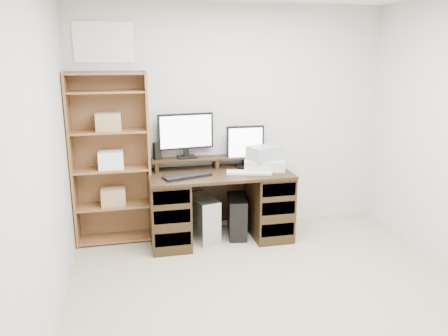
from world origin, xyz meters
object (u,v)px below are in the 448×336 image
object	(u,v)px
printer	(264,164)
monitor_wide	(186,133)
tower_silver	(203,218)
tower_black	(237,216)
desk	(220,204)
monitor_small	(245,145)
bookshelf	(111,158)

from	to	relation	value
printer	monitor_wide	bearing A→B (deg)	-179.21
tower_silver	tower_black	size ratio (longest dim) A/B	1.00
monitor_wide	desk	bearing A→B (deg)	-45.46
monitor_wide	monitor_small	world-z (taller)	monitor_wide
desk	tower_black	distance (m)	0.27
monitor_small	tower_black	distance (m)	0.80
tower_silver	bookshelf	distance (m)	1.17
monitor_wide	bookshelf	xyz separation A→B (m)	(-0.80, -0.05, -0.22)
monitor_small	tower_silver	world-z (taller)	monitor_small
monitor_wide	printer	xyz separation A→B (m)	(0.82, -0.24, -0.34)
desk	monitor_small	distance (m)	0.71
monitor_small	printer	xyz separation A→B (m)	(0.18, -0.15, -0.20)
printer	tower_silver	bearing A→B (deg)	-163.01
desk	tower_black	world-z (taller)	desk
desk	tower_silver	size ratio (longest dim) A/B	3.17
tower_black	bookshelf	world-z (taller)	bookshelf
tower_black	bookshelf	distance (m)	1.50
printer	desk	bearing A→B (deg)	-160.70
tower_silver	bookshelf	size ratio (longest dim) A/B	0.26
tower_silver	tower_black	world-z (taller)	tower_silver
monitor_wide	tower_black	xyz separation A→B (m)	(0.52, -0.22, -0.92)
printer	tower_black	size ratio (longest dim) A/B	0.91
monitor_small	tower_silver	distance (m)	0.93
monitor_wide	monitor_small	size ratio (longest dim) A/B	1.33
printer	tower_silver	world-z (taller)	printer
monitor_small	bookshelf	xyz separation A→B (m)	(-1.44, 0.04, -0.08)
desk	monitor_small	size ratio (longest dim) A/B	3.28
tower_silver	bookshelf	xyz separation A→B (m)	(-0.93, 0.19, 0.68)
tower_black	desk	bearing A→B (deg)	-160.85
desk	tower_silver	bearing A→B (deg)	173.78
desk	tower_black	xyz separation A→B (m)	(0.20, 0.03, -0.17)
monitor_wide	tower_black	bearing A→B (deg)	-29.60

